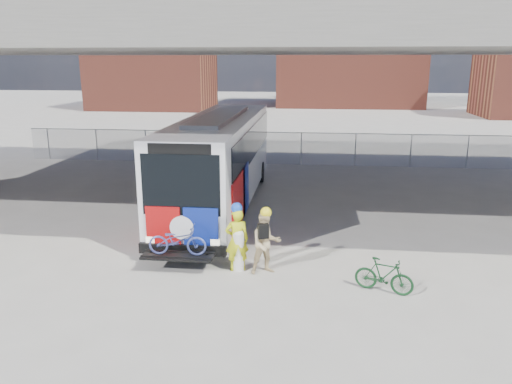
% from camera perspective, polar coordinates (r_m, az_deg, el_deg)
% --- Properties ---
extents(ground, '(160.00, 160.00, 0.00)m').
position_cam_1_polar(ground, '(16.89, 0.63, -4.94)').
color(ground, '#9E9991').
rests_on(ground, ground).
extents(bus, '(2.67, 12.90, 3.69)m').
position_cam_1_polar(bus, '(19.85, -4.11, 4.33)').
color(bus, silver).
rests_on(bus, ground).
extents(overpass, '(40.00, 16.00, 7.95)m').
position_cam_1_polar(overpass, '(19.90, 1.93, 17.21)').
color(overpass, '#605E59').
rests_on(overpass, ground).
extents(chainlink_fence, '(30.00, 0.06, 30.00)m').
position_cam_1_polar(chainlink_fence, '(28.19, 3.17, 6.03)').
color(chainlink_fence, gray).
rests_on(chainlink_fence, ground).
extents(brick_buildings, '(54.00, 22.00, 12.00)m').
position_cam_1_polar(brick_buildings, '(64.04, 6.38, 14.42)').
color(brick_buildings, brown).
rests_on(brick_buildings, ground).
extents(smokestack, '(2.20, 2.20, 25.00)m').
position_cam_1_polar(smokestack, '(72.21, 17.40, 19.53)').
color(smokestack, brown).
rests_on(smokestack, ground).
extents(bollard, '(0.31, 0.31, 1.20)m').
position_cam_1_polar(bollard, '(13.95, -2.02, -6.46)').
color(bollard, white).
rests_on(bollard, ground).
extents(cyclist_hivis, '(0.75, 0.60, 1.97)m').
position_cam_1_polar(cyclist_hivis, '(13.85, -2.19, -5.28)').
color(cyclist_hivis, '#CED916').
rests_on(cyclist_hivis, ground).
extents(cyclist_tan, '(1.02, 0.92, 1.90)m').
position_cam_1_polar(cyclist_tan, '(13.66, 1.13, -5.78)').
color(cyclist_tan, '#D0B785').
rests_on(cyclist_tan, ground).
extents(bike_parked, '(1.55, 0.92, 0.90)m').
position_cam_1_polar(bike_parked, '(13.15, 14.42, -9.23)').
color(bike_parked, '#133C1D').
rests_on(bike_parked, ground).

